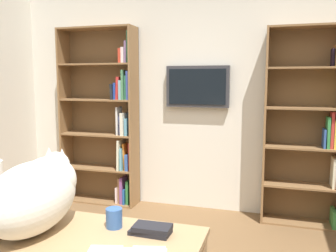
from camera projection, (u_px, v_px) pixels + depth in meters
The scene contains 7 objects.
wall_back at pixel (199, 92), 4.05m from camera, with size 4.52×0.06×2.70m, color silver.
bookshelf_left at pixel (322, 127), 3.56m from camera, with size 0.89×0.28×2.02m.
bookshelf_right at pixel (108, 119), 4.25m from camera, with size 0.94×0.28×2.10m.
wall_mounted_tv at pixel (197, 87), 3.96m from camera, with size 0.71×0.07×0.46m.
cat at pixel (38, 192), 1.69m from camera, with size 0.31×0.70×0.37m.
coffee_mug at pixel (114, 218), 1.73m from camera, with size 0.08×0.08×0.10m, color #335999.
desk_book_stack at pixel (151, 230), 1.66m from camera, with size 0.20×0.11×0.04m.
Camera 1 is at (-0.85, 1.76, 1.49)m, focal length 37.94 mm.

